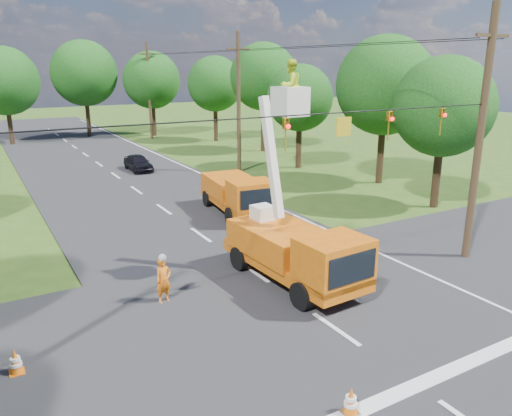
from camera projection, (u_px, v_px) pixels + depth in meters
ground at (137, 191)px, 31.76m from camera, size 140.00×140.00×0.00m
road_main at (137, 191)px, 31.76m from camera, size 12.00×100.00×0.06m
road_cross at (298, 304)px, 16.80m from camera, size 56.00×10.00×0.07m
stop_bar at (417, 387)px, 12.48m from camera, size 9.00×0.45×0.02m
edge_line at (216, 181)px, 34.46m from camera, size 0.12×90.00×0.02m
bucket_truck at (296, 240)px, 17.99m from camera, size 2.75×6.32×7.94m
second_truck at (238, 193)px, 26.54m from camera, size 2.92×6.14×2.22m
ground_worker at (164, 280)px, 16.72m from camera, size 0.65×0.51×1.59m
distant_car at (138, 163)px, 37.58m from camera, size 1.48×3.63×1.23m
traffic_cone_0 at (351, 401)px, 11.40m from camera, size 0.38×0.38×0.71m
traffic_cone_2 at (245, 232)px, 22.84m from camera, size 0.38×0.38×0.71m
traffic_cone_3 at (256, 216)px, 25.23m from camera, size 0.38×0.38×0.71m
traffic_cone_4 at (15, 362)px, 12.91m from camera, size 0.38×0.38×0.71m
traffic_cone_6 at (210, 185)px, 31.72m from camera, size 0.38×0.38×0.71m
pole_right_near at (480, 135)px, 19.48m from camera, size 1.80×0.30×10.00m
pole_right_mid at (239, 102)px, 36.10m from camera, size 1.80×0.30×10.00m
pole_right_far at (149, 90)px, 52.72m from camera, size 1.80×0.30×10.00m
signal_span at (359, 125)px, 16.24m from camera, size 18.00×0.29×1.07m
tree_right_a at (444, 107)px, 26.75m from camera, size 5.40×5.40×8.28m
tree_right_b at (385, 86)px, 32.22m from camera, size 6.40×6.40×9.65m
tree_right_c at (300, 98)px, 37.48m from camera, size 5.00×5.00×7.83m
tree_right_d at (264, 77)px, 44.52m from camera, size 6.00×6.00×9.70m
tree_right_e at (215, 84)px, 50.92m from camera, size 5.60×5.60×8.63m
tree_far_a at (4, 81)px, 48.40m from camera, size 6.60×6.60×9.50m
tree_far_b at (84, 73)px, 53.75m from camera, size 7.00×7.00×10.32m
tree_far_c at (152, 80)px, 54.59m from camera, size 6.20×6.20×9.18m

